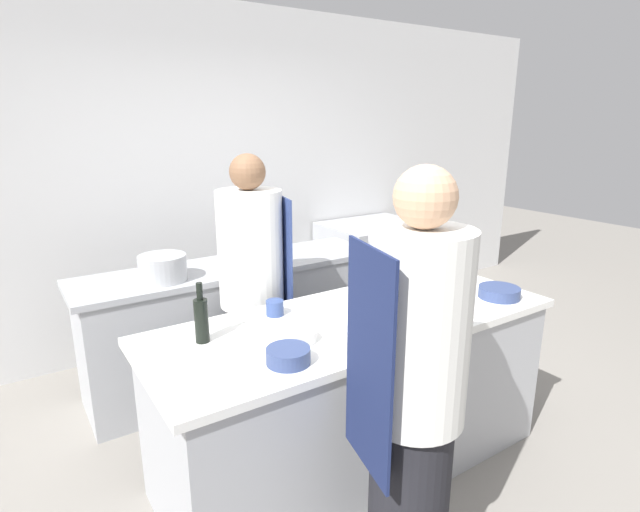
% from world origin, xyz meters
% --- Properties ---
extents(ground_plane, '(16.00, 16.00, 0.00)m').
position_xyz_m(ground_plane, '(0.00, 0.00, 0.00)').
color(ground_plane, gray).
extents(wall_back, '(8.00, 0.06, 2.80)m').
position_xyz_m(wall_back, '(0.00, 2.13, 1.40)').
color(wall_back, silver).
rests_on(wall_back, ground_plane).
extents(prep_counter, '(2.20, 0.84, 0.89)m').
position_xyz_m(prep_counter, '(0.00, 0.00, 0.45)').
color(prep_counter, '#A8AAAF').
rests_on(prep_counter, ground_plane).
extents(pass_counter, '(2.18, 0.59, 0.89)m').
position_xyz_m(pass_counter, '(-0.14, 1.26, 0.45)').
color(pass_counter, '#A8AAAF').
rests_on(pass_counter, ground_plane).
extents(oven_range, '(0.92, 0.74, 0.92)m').
position_xyz_m(oven_range, '(1.52, 1.71, 0.46)').
color(oven_range, '#A8AAAF').
rests_on(oven_range, ground_plane).
extents(chef_at_prep_near, '(0.42, 0.41, 1.75)m').
position_xyz_m(chef_at_prep_near, '(-0.29, -0.73, 0.87)').
color(chef_at_prep_near, black).
rests_on(chef_at_prep_near, ground_plane).
extents(chef_at_stove, '(0.44, 0.42, 1.70)m').
position_xyz_m(chef_at_stove, '(-0.25, 0.73, 0.84)').
color(chef_at_stove, black).
rests_on(chef_at_stove, ground_plane).
extents(bottle_olive_oil, '(0.09, 0.09, 0.18)m').
position_xyz_m(bottle_olive_oil, '(0.89, 0.20, 0.96)').
color(bottle_olive_oil, '#B2A84C').
rests_on(bottle_olive_oil, prep_counter).
extents(bottle_vinegar, '(0.08, 0.08, 0.28)m').
position_xyz_m(bottle_vinegar, '(0.28, -0.04, 1.00)').
color(bottle_vinegar, '#2D5175').
rests_on(bottle_vinegar, prep_counter).
extents(bottle_wine, '(0.06, 0.06, 0.20)m').
position_xyz_m(bottle_wine, '(1.01, 0.19, 0.97)').
color(bottle_wine, '#5B2319').
rests_on(bottle_wine, prep_counter).
extents(bottle_cooking_oil, '(0.07, 0.07, 0.29)m').
position_xyz_m(bottle_cooking_oil, '(-0.78, 0.16, 1.00)').
color(bottle_cooking_oil, black).
rests_on(bottle_cooking_oil, prep_counter).
extents(bowl_mixing_large, '(0.18, 0.18, 0.05)m').
position_xyz_m(bowl_mixing_large, '(-0.41, -0.07, 0.92)').
color(bowl_mixing_large, white).
rests_on(bowl_mixing_large, prep_counter).
extents(bowl_prep_small, '(0.27, 0.27, 0.08)m').
position_xyz_m(bowl_prep_small, '(0.56, 0.16, 0.93)').
color(bowl_prep_small, navy).
rests_on(bowl_prep_small, prep_counter).
extents(bowl_ceramic_blue, '(0.19, 0.19, 0.07)m').
position_xyz_m(bowl_ceramic_blue, '(-0.55, -0.24, 0.92)').
color(bowl_ceramic_blue, navy).
rests_on(bowl_ceramic_blue, prep_counter).
extents(bowl_wooden_salad, '(0.23, 0.23, 0.06)m').
position_xyz_m(bowl_wooden_salad, '(0.87, -0.22, 0.92)').
color(bowl_wooden_salad, navy).
rests_on(bowl_wooden_salad, prep_counter).
extents(cup, '(0.09, 0.09, 0.08)m').
position_xyz_m(cup, '(-0.34, 0.26, 0.93)').
color(cup, '#33477F').
rests_on(cup, prep_counter).
extents(cutting_board, '(0.31, 0.25, 0.01)m').
position_xyz_m(cutting_board, '(-0.02, -0.07, 0.90)').
color(cutting_board, white).
rests_on(cutting_board, prep_counter).
extents(stockpot, '(0.30, 0.30, 0.17)m').
position_xyz_m(stockpot, '(-0.66, 1.17, 0.97)').
color(stockpot, '#A8AAAF').
rests_on(stockpot, pass_counter).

